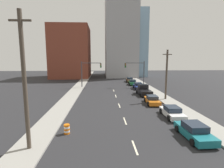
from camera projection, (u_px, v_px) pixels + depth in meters
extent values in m
cube|color=gray|center=(82.00, 83.00, 51.52)|extent=(2.82, 91.68, 0.18)
cube|color=gray|center=(140.00, 83.00, 52.51)|extent=(2.82, 91.68, 0.18)
cube|color=beige|center=(135.00, 147.00, 14.45)|extent=(0.16, 2.40, 0.01)
cube|color=beige|center=(125.00, 121.00, 20.57)|extent=(0.16, 2.40, 0.01)
cube|color=beige|center=(119.00, 105.00, 27.28)|extent=(0.16, 2.40, 0.01)
cube|color=beige|center=(116.00, 96.00, 34.12)|extent=(0.16, 2.40, 0.01)
cube|color=beige|center=(114.00, 90.00, 40.01)|extent=(0.16, 2.40, 0.01)
cube|color=brown|center=(71.00, 52.00, 67.17)|extent=(14.00, 16.00, 19.22)
cube|color=#99999E|center=(120.00, 37.00, 71.32)|extent=(12.00, 20.00, 31.73)
cube|color=#7A9EB7|center=(128.00, 45.00, 75.89)|extent=(13.00, 20.00, 26.34)
cylinder|color=#38383D|center=(82.00, 75.00, 43.65)|extent=(0.24, 0.24, 6.58)
cylinder|color=#38383D|center=(91.00, 63.00, 43.37)|extent=(4.80, 0.16, 0.16)
cube|color=#194C1E|center=(101.00, 65.00, 43.60)|extent=(0.34, 0.32, 1.10)
cylinder|color=red|center=(101.00, 64.00, 43.38)|extent=(0.22, 0.04, 0.22)
cylinder|color=#593F0C|center=(101.00, 66.00, 43.43)|extent=(0.22, 0.04, 0.22)
cylinder|color=#0C3F14|center=(101.00, 67.00, 43.48)|extent=(0.22, 0.04, 0.22)
cylinder|color=#38383D|center=(144.00, 74.00, 44.55)|extent=(0.24, 0.24, 6.58)
cylinder|color=#38383D|center=(135.00, 63.00, 43.99)|extent=(4.80, 0.16, 0.16)
cube|color=#194C1E|center=(125.00, 65.00, 43.95)|extent=(0.34, 0.32, 1.10)
cylinder|color=red|center=(125.00, 64.00, 43.73)|extent=(0.22, 0.04, 0.22)
cylinder|color=#593F0C|center=(125.00, 65.00, 43.78)|extent=(0.22, 0.04, 0.22)
cylinder|color=#0C3F14|center=(125.00, 67.00, 43.83)|extent=(0.22, 0.04, 0.22)
cylinder|color=#473D33|center=(25.00, 84.00, 13.24)|extent=(0.32, 0.32, 10.81)
cube|color=#473D33|center=(20.00, 20.00, 12.57)|extent=(1.60, 0.14, 0.14)
cylinder|color=#473D33|center=(166.00, 75.00, 30.43)|extent=(0.32, 0.32, 8.78)
cube|color=#473D33|center=(167.00, 54.00, 29.91)|extent=(1.60, 0.14, 0.14)
cylinder|color=orange|center=(67.00, 133.00, 17.04)|extent=(0.56, 0.56, 0.19)
cylinder|color=white|center=(67.00, 131.00, 17.02)|extent=(0.56, 0.56, 0.19)
cylinder|color=orange|center=(67.00, 129.00, 16.99)|extent=(0.56, 0.56, 0.19)
cylinder|color=white|center=(67.00, 127.00, 16.96)|extent=(0.56, 0.56, 0.19)
cylinder|color=orange|center=(67.00, 125.00, 16.93)|extent=(0.56, 0.56, 0.19)
cube|color=#196B75|center=(194.00, 133.00, 16.13)|extent=(1.99, 4.68, 0.63)
cube|color=#1E2838|center=(195.00, 126.00, 16.04)|extent=(1.71, 2.13, 0.58)
cylinder|color=black|center=(177.00, 129.00, 17.49)|extent=(0.23, 0.63, 0.62)
cylinder|color=black|center=(196.00, 128.00, 17.65)|extent=(0.23, 0.63, 0.62)
cylinder|color=black|center=(192.00, 142.00, 14.65)|extent=(0.23, 0.63, 0.62)
cylinder|color=black|center=(214.00, 141.00, 14.81)|extent=(0.23, 0.63, 0.62)
cube|color=silver|center=(172.00, 113.00, 21.91)|extent=(1.88, 4.59, 0.59)
cube|color=#1E2838|center=(172.00, 109.00, 21.82)|extent=(1.64, 2.07, 0.57)
cylinder|color=black|center=(161.00, 111.00, 23.28)|extent=(0.23, 0.70, 0.70)
cylinder|color=black|center=(175.00, 111.00, 23.37)|extent=(0.23, 0.70, 0.70)
cylinder|color=black|center=(169.00, 118.00, 20.48)|extent=(0.23, 0.70, 0.70)
cylinder|color=black|center=(185.00, 118.00, 20.57)|extent=(0.23, 0.70, 0.70)
cube|color=orange|center=(152.00, 101.00, 28.29)|extent=(2.05, 4.68, 0.60)
cube|color=#1E2838|center=(152.00, 97.00, 28.20)|extent=(1.69, 2.15, 0.57)
cylinder|color=black|center=(145.00, 100.00, 29.72)|extent=(0.26, 0.69, 0.68)
cylinder|color=black|center=(156.00, 100.00, 29.72)|extent=(0.26, 0.69, 0.68)
cylinder|color=black|center=(148.00, 104.00, 26.90)|extent=(0.26, 0.69, 0.68)
cylinder|color=black|center=(160.00, 104.00, 26.90)|extent=(0.26, 0.69, 0.68)
cube|color=black|center=(144.00, 92.00, 35.12)|extent=(2.28, 5.32, 0.94)
cube|color=black|center=(143.00, 87.00, 35.76)|extent=(1.92, 1.63, 0.91)
cylinder|color=black|center=(137.00, 92.00, 36.68)|extent=(0.24, 0.62, 0.61)
cylinder|color=black|center=(147.00, 92.00, 36.87)|extent=(0.24, 0.62, 0.61)
cylinder|color=black|center=(141.00, 95.00, 33.46)|extent=(0.24, 0.62, 0.61)
cylinder|color=black|center=(152.00, 95.00, 33.65)|extent=(0.24, 0.62, 0.61)
cube|color=navy|center=(138.00, 87.00, 42.22)|extent=(1.95, 4.76, 0.68)
cube|color=#1E2838|center=(138.00, 84.00, 42.12)|extent=(1.66, 2.16, 0.63)
cylinder|color=black|center=(133.00, 86.00, 43.66)|extent=(0.24, 0.70, 0.70)
cylinder|color=black|center=(141.00, 86.00, 43.72)|extent=(0.24, 0.70, 0.70)
cylinder|color=black|center=(135.00, 88.00, 40.77)|extent=(0.24, 0.70, 0.70)
cylinder|color=black|center=(143.00, 88.00, 40.83)|extent=(0.24, 0.70, 0.70)
cube|color=#1E6033|center=(133.00, 83.00, 48.56)|extent=(2.02, 4.54, 0.63)
cube|color=#1E2838|center=(133.00, 81.00, 48.47)|extent=(1.68, 2.08, 0.60)
cylinder|color=black|center=(129.00, 83.00, 49.95)|extent=(0.26, 0.72, 0.71)
cylinder|color=black|center=(135.00, 83.00, 49.96)|extent=(0.26, 0.72, 0.71)
cylinder|color=black|center=(130.00, 84.00, 47.21)|extent=(0.26, 0.72, 0.71)
cylinder|color=black|center=(137.00, 84.00, 47.23)|extent=(0.26, 0.72, 0.71)
cube|color=brown|center=(130.00, 80.00, 54.52)|extent=(2.00, 4.43, 0.67)
cube|color=#1E2838|center=(130.00, 78.00, 54.43)|extent=(1.70, 2.02, 0.61)
cylinder|color=black|center=(126.00, 80.00, 55.87)|extent=(0.24, 0.62, 0.61)
cylinder|color=black|center=(132.00, 80.00, 55.92)|extent=(0.24, 0.62, 0.61)
cylinder|color=black|center=(127.00, 82.00, 53.19)|extent=(0.24, 0.62, 0.61)
cylinder|color=black|center=(133.00, 82.00, 53.24)|extent=(0.24, 0.62, 0.61)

